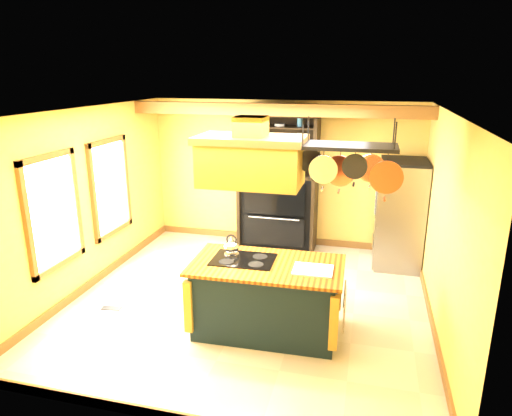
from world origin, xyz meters
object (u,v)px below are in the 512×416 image
at_px(refrigerator, 399,216).
at_px(hutch, 278,198).
at_px(range_hood, 251,158).
at_px(kitchen_island, 267,297).
at_px(pot_rack, 349,158).

height_order(refrigerator, hutch, hutch).
bearing_deg(range_hood, refrigerator, 54.03).
bearing_deg(kitchen_island, range_hood, 178.65).
relative_size(kitchen_island, refrigerator, 1.07).
distance_m(range_hood, pot_rack, 1.12).
bearing_deg(range_hood, hutch, 94.96).
bearing_deg(pot_rack, refrigerator, 73.50).
height_order(kitchen_island, hutch, hutch).
bearing_deg(pot_rack, kitchen_island, 179.96).
height_order(range_hood, refrigerator, range_hood).
xyz_separation_m(kitchen_island, hutch, (-0.45, 2.92, 0.48)).
bearing_deg(range_hood, pot_rack, 0.00).
distance_m(pot_rack, refrigerator, 3.05).
bearing_deg(pot_rack, hutch, 115.09).
xyz_separation_m(pot_rack, refrigerator, (0.77, 2.59, -1.42)).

